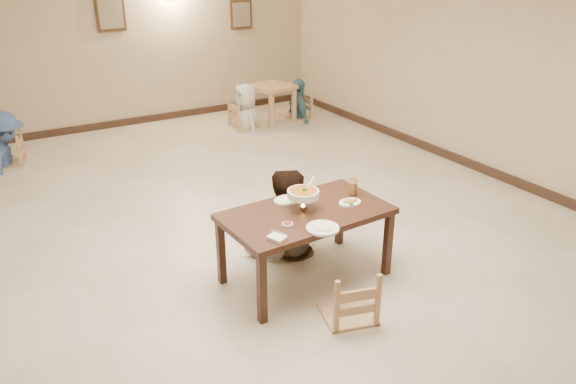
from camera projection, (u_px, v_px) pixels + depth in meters
floor at (237, 235)px, 6.50m from camera, size 10.00×10.00×0.00m
wall_back at (108, 44)px, 9.82m from camera, size 10.00×0.00×10.00m
wall_right at (493, 69)px, 7.78m from camera, size 0.00×10.00×10.00m
baseboard_back at (118, 123)px, 10.38m from camera, size 8.00×0.06×0.12m
baseboard_right at (477, 166)px, 8.35m from camera, size 0.06×10.00×0.12m
picture_b at (111, 14)px, 9.63m from camera, size 0.50×0.04×0.60m
picture_c at (241, 15)px, 10.87m from camera, size 0.45×0.04×0.55m
main_table at (306, 219)px, 5.40m from camera, size 1.62×0.96×0.74m
chair_far at (278, 211)px, 6.07m from camera, size 0.41×0.41×0.87m
chair_near at (350, 269)px, 4.89m from camera, size 0.45×0.45×0.97m
main_diner at (284, 170)px, 5.82m from camera, size 0.95×0.76×1.87m
curry_warmer at (303, 194)px, 5.33m from camera, size 0.34×0.31×0.28m
rice_plate_far at (287, 200)px, 5.57m from camera, size 0.29×0.29×0.07m
rice_plate_near at (323, 228)px, 5.01m from camera, size 0.30×0.30×0.07m
fried_plate at (350, 202)px, 5.51m from camera, size 0.23×0.23×0.05m
chili_dish at (287, 224)px, 5.09m from camera, size 0.10×0.10×0.02m
napkin_cutlery at (277, 238)px, 4.84m from camera, size 0.19×0.24×0.03m
drink_glass at (353, 188)px, 5.69m from camera, size 0.08×0.08×0.17m
bg_table_right at (272, 92)px, 10.43m from camera, size 0.86×0.86×0.71m
bg_chair_lr at (3, 136)px, 8.37m from camera, size 0.45×0.45×0.95m
bg_chair_rl at (245, 99)px, 10.15m from camera, size 0.50×0.50×1.07m
bg_chair_rr at (299, 95)px, 10.74m from camera, size 0.42×0.42×0.90m
bg_diner_c at (245, 84)px, 10.03m from camera, size 0.53×0.80×1.62m
bg_diner_d at (299, 79)px, 10.61m from camera, size 0.54×0.95×1.53m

